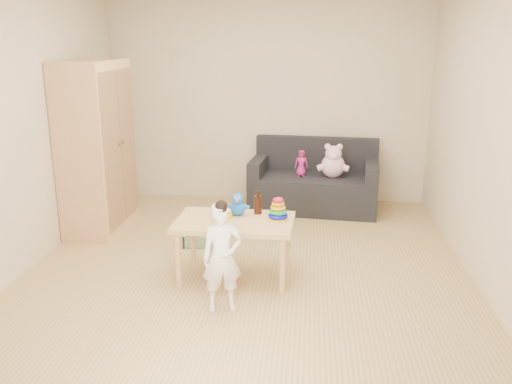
# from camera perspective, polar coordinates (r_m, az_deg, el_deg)

# --- Properties ---
(room) EXTENTS (4.50, 4.50, 4.50)m
(room) POSITION_cam_1_polar(r_m,az_deg,el_deg) (4.70, -0.92, 6.82)
(room) COLOR tan
(room) RESTS_ON ground
(wardrobe) EXTENTS (0.51, 1.01, 1.82)m
(wardrobe) POSITION_cam_1_polar(r_m,az_deg,el_deg) (6.07, -16.42, 4.55)
(wardrobe) COLOR #ECB481
(wardrobe) RESTS_ON ground
(sofa) EXTENTS (1.59, 0.90, 0.43)m
(sofa) POSITION_cam_1_polar(r_m,az_deg,el_deg) (6.68, 6.07, -0.05)
(sofa) COLOR black
(sofa) RESTS_ON ground
(play_table) EXTENTS (1.03, 0.67, 0.53)m
(play_table) POSITION_cam_1_polar(r_m,az_deg,el_deg) (4.77, -2.25, -5.99)
(play_table) COLOR tan
(play_table) RESTS_ON ground
(storage_bin) EXTENTS (0.43, 0.34, 0.12)m
(storage_bin) POSITION_cam_1_polar(r_m,az_deg,el_deg) (5.61, -5.50, -4.85)
(storage_bin) COLOR #77A376
(storage_bin) RESTS_ON ground
(toddler) EXTENTS (0.36, 0.29, 0.84)m
(toddler) POSITION_cam_1_polar(r_m,az_deg,el_deg) (4.17, -3.58, -7.03)
(toddler) COLOR white
(toddler) RESTS_ON ground
(pink_bear) EXTENTS (0.32, 0.28, 0.34)m
(pink_bear) POSITION_cam_1_polar(r_m,az_deg,el_deg) (6.54, 8.11, 3.02)
(pink_bear) COLOR #FFBBE4
(pink_bear) RESTS_ON sofa
(doll) EXTENTS (0.17, 0.13, 0.31)m
(doll) POSITION_cam_1_polar(r_m,az_deg,el_deg) (6.55, 4.79, 3.01)
(doll) COLOR #B9227D
(doll) RESTS_ON sofa
(ring_stacker) EXTENTS (0.17, 0.17, 0.20)m
(ring_stacker) POSITION_cam_1_polar(r_m,az_deg,el_deg) (4.65, 2.33, -2.03)
(ring_stacker) COLOR yellow
(ring_stacker) RESTS_ON play_table
(brown_bottle) EXTENTS (0.07, 0.07, 0.21)m
(brown_bottle) POSITION_cam_1_polar(r_m,az_deg,el_deg) (4.81, 0.21, -1.25)
(brown_bottle) COLOR black
(brown_bottle) RESTS_ON play_table
(blue_plush) EXTENTS (0.19, 0.16, 0.21)m
(blue_plush) POSITION_cam_1_polar(r_m,az_deg,el_deg) (4.77, -1.93, -1.27)
(blue_plush) COLOR #1C73FF
(blue_plush) RESTS_ON play_table
(wooden_figure) EXTENTS (0.05, 0.05, 0.12)m
(wooden_figure) POSITION_cam_1_polar(r_m,az_deg,el_deg) (4.67, -3.75, -2.22)
(wooden_figure) COLOR brown
(wooden_figure) RESTS_ON play_table
(yellow_book) EXTENTS (0.23, 0.23, 0.01)m
(yellow_book) POSITION_cam_1_polar(r_m,az_deg,el_deg) (4.81, -3.49, -2.31)
(yellow_book) COLOR yellow
(yellow_book) RESTS_ON play_table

